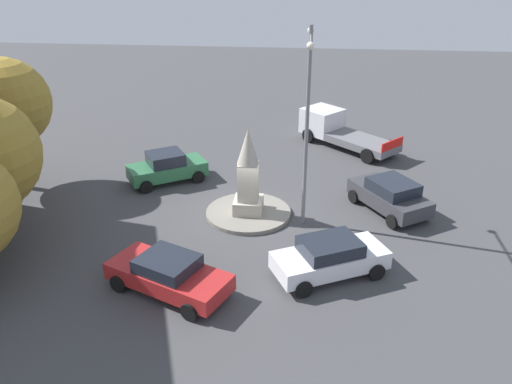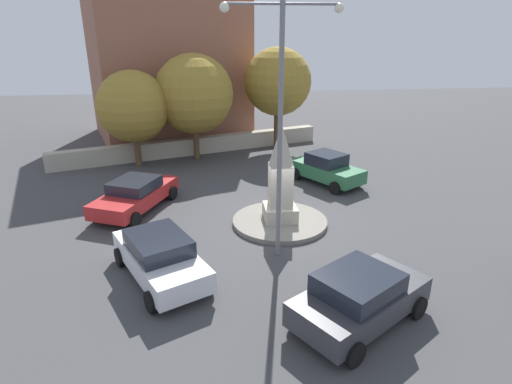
{
  "view_description": "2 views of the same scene",
  "coord_description": "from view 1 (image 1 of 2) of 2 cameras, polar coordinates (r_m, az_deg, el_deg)",
  "views": [
    {
      "loc": [
        21.29,
        2.4,
        11.51
      ],
      "look_at": [
        -0.07,
        0.34,
        1.13
      ],
      "focal_mm": 37.41,
      "sensor_mm": 36.0,
      "label": 1
    },
    {
      "loc": [
        2.85,
        15.3,
        7.37
      ],
      "look_at": [
        0.92,
        -0.54,
        1.22
      ],
      "focal_mm": 29.34,
      "sensor_mm": 36.0,
      "label": 2
    }
  ],
  "objects": [
    {
      "name": "car_red_far_side",
      "position": [
        19.25,
        -9.35,
        -8.64
      ],
      "size": [
        3.53,
        4.84,
        1.41
      ],
      "color": "#B22323",
      "rests_on": "ground"
    },
    {
      "name": "traffic_island",
      "position": [
        24.28,
        -0.82,
        -2.24
      ],
      "size": [
        3.86,
        3.86,
        0.19
      ],
      "primitive_type": "cylinder",
      "color": "gray",
      "rests_on": "ground"
    },
    {
      "name": "car_green_passing",
      "position": [
        27.64,
        -9.52,
        2.63
      ],
      "size": [
        3.48,
        4.2,
        1.59
      ],
      "color": "#2D6B42",
      "rests_on": "ground"
    },
    {
      "name": "ground_plane",
      "position": [
        24.33,
        -0.81,
        -2.44
      ],
      "size": [
        80.0,
        80.0,
        0.0
      ],
      "primitive_type": "plane",
      "color": "#424244"
    },
    {
      "name": "tree_mid_cluster",
      "position": [
        28.04,
        -25.28,
        8.55
      ],
      "size": [
        4.28,
        4.28,
        6.51
      ],
      "color": "brown",
      "rests_on": "ground"
    },
    {
      "name": "truck_white_near_island",
      "position": [
        32.68,
        8.65,
        6.65
      ],
      "size": [
        5.71,
        5.95,
        1.95
      ],
      "color": "silver",
      "rests_on": "ground"
    },
    {
      "name": "streetlamp",
      "position": [
        21.74,
        5.53,
        8.59
      ],
      "size": [
        3.61,
        0.28,
        8.49
      ],
      "color": "slate",
      "rests_on": "ground"
    },
    {
      "name": "monument",
      "position": [
        23.45,
        -0.84,
        1.86
      ],
      "size": [
        1.29,
        1.29,
        3.91
      ],
      "color": "#B2AA99",
      "rests_on": "traffic_island"
    },
    {
      "name": "car_white_approaching",
      "position": [
        20.0,
        7.92,
        -6.91
      ],
      "size": [
        3.44,
        4.56,
        1.5
      ],
      "color": "silver",
      "rests_on": "ground"
    },
    {
      "name": "car_dark_grey_parked_left",
      "position": [
        25.05,
        14.13,
        -0.32
      ],
      "size": [
        4.32,
        3.69,
        1.56
      ],
      "color": "#38383D",
      "rests_on": "ground"
    }
  ]
}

